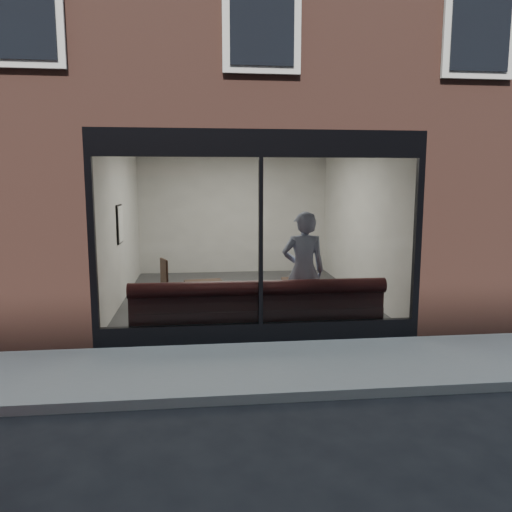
{
  "coord_description": "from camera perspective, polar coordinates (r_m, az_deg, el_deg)",
  "views": [
    {
      "loc": [
        -0.9,
        -5.3,
        2.46
      ],
      "look_at": [
        -0.03,
        2.4,
        1.29
      ],
      "focal_mm": 35.0,
      "sensor_mm": 36.0,
      "label": 1
    }
  ],
  "objects": [
    {
      "name": "cafe_wall_back",
      "position": [
        13.34,
        -2.58,
        4.89
      ],
      "size": [
        5.0,
        0.0,
        5.0
      ],
      "primitive_type": "plane",
      "rotation": [
        1.57,
        0.0,
        0.0
      ],
      "color": "beige",
      "rests_on": "ground"
    },
    {
      "name": "storefront_mullion",
      "position": [
        7.46,
        0.54,
        1.59
      ],
      "size": [
        0.06,
        0.1,
        2.5
      ],
      "primitive_type": "cube",
      "color": "black",
      "rests_on": "storefront_kick"
    },
    {
      "name": "banquette",
      "position": [
        8.11,
        0.18,
        -7.4
      ],
      "size": [
        4.0,
        0.55,
        0.45
      ],
      "primitive_type": "cube",
      "color": "#361315",
      "rests_on": "cafe_floor"
    },
    {
      "name": "cafe_wall_left",
      "position": [
        10.45,
        -15.2,
        3.57
      ],
      "size": [
        0.0,
        6.0,
        6.0
      ],
      "primitive_type": "plane",
      "rotation": [
        1.57,
        0.0,
        1.57
      ],
      "color": "beige",
      "rests_on": "ground"
    },
    {
      "name": "cafe_ceiling",
      "position": [
        10.36,
        -1.48,
        12.63
      ],
      "size": [
        6.0,
        6.0,
        0.0
      ],
      "primitive_type": "plane",
      "rotation": [
        3.14,
        0.0,
        0.0
      ],
      "color": "white",
      "rests_on": "host_building_upper"
    },
    {
      "name": "sidewalk_near",
      "position": [
        6.82,
        1.62,
        -12.51
      ],
      "size": [
        40.0,
        2.0,
        0.01
      ],
      "primitive_type": "cube",
      "color": "gray",
      "rests_on": "ground"
    },
    {
      "name": "host_building_pier_right",
      "position": [
        14.11,
        12.85,
        4.88
      ],
      "size": [
        2.5,
        12.0,
        3.2
      ],
      "primitive_type": "cube",
      "color": "brown",
      "rests_on": "ground"
    },
    {
      "name": "storefront_kick",
      "position": [
        7.75,
        0.52,
        -8.74
      ],
      "size": [
        5.0,
        0.1,
        0.3
      ],
      "primitive_type": "cube",
      "color": "black",
      "rests_on": "ground"
    },
    {
      "name": "storefront_header",
      "position": [
        7.42,
        0.56,
        12.77
      ],
      "size": [
        5.0,
        0.1,
        0.4
      ],
      "primitive_type": "cube",
      "color": "black",
      "rests_on": "host_building_upper"
    },
    {
      "name": "cafe_wall_right",
      "position": [
        10.87,
        11.77,
        3.88
      ],
      "size": [
        0.0,
        6.0,
        6.0
      ],
      "primitive_type": "plane",
      "rotation": [
        1.57,
        0.0,
        -1.57
      ],
      "color": "beige",
      "rests_on": "ground"
    },
    {
      "name": "wall_poster",
      "position": [
        10.16,
        -15.22,
        3.56
      ],
      "size": [
        0.02,
        0.53,
        0.7
      ],
      "primitive_type": "cube",
      "color": "white",
      "rests_on": "cafe_wall_left"
    },
    {
      "name": "cafe_floor",
      "position": [
        10.62,
        -1.42,
        -4.69
      ],
      "size": [
        6.0,
        6.0,
        0.0
      ],
      "primitive_type": "plane",
      "color": "#2D2D30",
      "rests_on": "ground"
    },
    {
      "name": "kerb_near",
      "position": [
        5.84,
        3.12,
        -15.69
      ],
      "size": [
        40.0,
        0.1,
        0.12
      ],
      "primitive_type": "cube",
      "color": "gray",
      "rests_on": "ground"
    },
    {
      "name": "cafe_chair_left",
      "position": [
        9.96,
        -11.44,
        -4.46
      ],
      "size": [
        0.52,
        0.52,
        0.04
      ],
      "primitive_type": "cube",
      "rotation": [
        0.0,
        0.0,
        3.5
      ],
      "color": "black",
      "rests_on": "cafe_floor"
    },
    {
      "name": "ground",
      "position": [
        5.91,
        3.03,
        -16.02
      ],
      "size": [
        120.0,
        120.0,
        0.0
      ],
      "primitive_type": "plane",
      "color": "black",
      "rests_on": "ground"
    },
    {
      "name": "cafe_table_right",
      "position": [
        8.67,
        4.77,
        -2.88
      ],
      "size": [
        0.61,
        0.61,
        0.04
      ],
      "primitive_type": "cube",
      "rotation": [
        0.0,
        0.0,
        -0.11
      ],
      "color": "black",
      "rests_on": "cafe_floor"
    },
    {
      "name": "cafe_table_left",
      "position": [
        8.47,
        -5.87,
        -3.16
      ],
      "size": [
        0.72,
        0.72,
        0.04
      ],
      "primitive_type": "cube",
      "rotation": [
        0.0,
        0.0,
        0.15
      ],
      "color": "black",
      "rests_on": "cafe_floor"
    },
    {
      "name": "person",
      "position": [
        8.32,
        5.44,
        -1.67
      ],
      "size": [
        0.73,
        0.49,
        1.96
      ],
      "primitive_type": "imported",
      "rotation": [
        0.0,
        0.0,
        3.11
      ],
      "color": "#97A1C3",
      "rests_on": "cafe_floor"
    },
    {
      "name": "host_building_backfill",
      "position": [
        16.34,
        -3.3,
        5.56
      ],
      "size": [
        5.0,
        6.0,
        3.2
      ],
      "primitive_type": "cube",
      "color": "brown",
      "rests_on": "ground"
    },
    {
      "name": "host_building_pier_left",
      "position": [
        13.63,
        -18.57,
        4.53
      ],
      "size": [
        2.5,
        12.0,
        3.2
      ],
      "primitive_type": "cube",
      "color": "brown",
      "rests_on": "ground"
    },
    {
      "name": "storefront_glass",
      "position": [
        7.43,
        0.57,
        1.56
      ],
      "size": [
        4.8,
        0.0,
        4.8
      ],
      "primitive_type": "plane",
      "rotation": [
        1.57,
        0.0,
        0.0
      ],
      "color": "white",
      "rests_on": "storefront_kick"
    }
  ]
}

